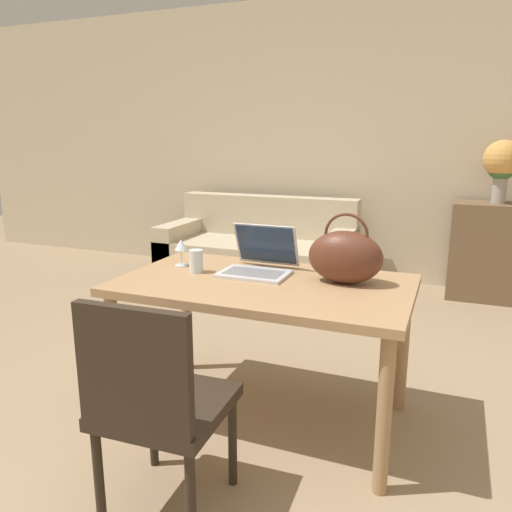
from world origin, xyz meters
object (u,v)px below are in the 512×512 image
object	(u,v)px
couch	(258,254)
wine_glass	(181,247)
drinking_glass	(196,261)
handbag	(345,257)
flower_vase	(502,163)
chair	(156,399)
laptop	(260,260)

from	to	relation	value
couch	wine_glass	size ratio (longest dim) A/B	12.64
drinking_glass	wine_glass	distance (m)	0.17
drinking_glass	handbag	world-z (taller)	handbag
couch	drinking_glass	world-z (taller)	drinking_glass
flower_vase	couch	bearing A→B (deg)	-172.93
chair	wine_glass	distance (m)	1.04
flower_vase	handbag	bearing A→B (deg)	-108.19
couch	wine_glass	distance (m)	2.26
drinking_glass	handbag	xyz separation A→B (m)	(0.74, 0.09, 0.07)
couch	handbag	distance (m)	2.57
chair	handbag	bearing A→B (deg)	60.01
laptop	drinking_glass	world-z (taller)	laptop
drinking_glass	flower_vase	size ratio (longest dim) A/B	0.22
handbag	laptop	bearing A→B (deg)	174.42
wine_glass	flower_vase	size ratio (longest dim) A/B	0.27
chair	handbag	world-z (taller)	handbag
laptop	handbag	world-z (taller)	handbag
couch	handbag	xyz separation A→B (m)	(1.29, -2.15, 0.57)
handbag	flower_vase	xyz separation A→B (m)	(0.79, 2.41, 0.33)
laptop	drinking_glass	xyz separation A→B (m)	(-0.29, -0.14, -0.00)
chair	wine_glass	size ratio (longest dim) A/B	6.04
laptop	drinking_glass	bearing A→B (deg)	-155.05
chair	flower_vase	distance (m)	3.61
chair	flower_vase	bearing A→B (deg)	66.86
chair	wine_glass	world-z (taller)	chair
drinking_glass	handbag	bearing A→B (deg)	7.19
laptop	drinking_glass	size ratio (longest dim) A/B	2.90
drinking_glass	couch	bearing A→B (deg)	103.74
laptop	handbag	xyz separation A→B (m)	(0.45, -0.04, 0.07)
laptop	chair	bearing A→B (deg)	-91.70
chair	laptop	world-z (taller)	laptop
laptop	flower_vase	bearing A→B (deg)	62.39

